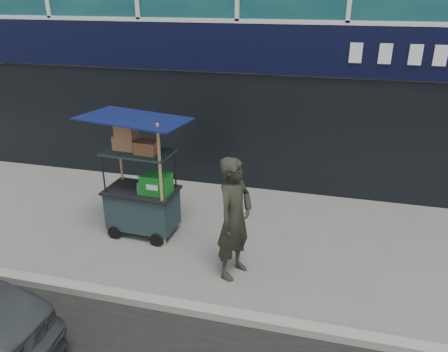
# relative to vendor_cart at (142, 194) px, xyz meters

# --- Properties ---
(ground) EXTENTS (80.00, 80.00, 0.00)m
(ground) POSITION_rel_vendor_cart_xyz_m (1.09, -1.57, -0.76)
(ground) COLOR slate
(ground) RESTS_ON ground
(curb) EXTENTS (80.00, 0.18, 0.12)m
(curb) POSITION_rel_vendor_cart_xyz_m (1.09, -1.77, -0.70)
(curb) COLOR gray
(curb) RESTS_ON ground
(vendor_cart) EXTENTS (1.65, 1.21, 2.16)m
(vendor_cart) POSITION_rel_vendor_cart_xyz_m (0.00, 0.00, 0.00)
(vendor_cart) COLOR black
(vendor_cart) RESTS_ON ground
(vendor_man) EXTENTS (0.66, 0.79, 1.86)m
(vendor_man) POSITION_rel_vendor_cart_xyz_m (1.78, -0.77, 0.17)
(vendor_man) COLOR black
(vendor_man) RESTS_ON ground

